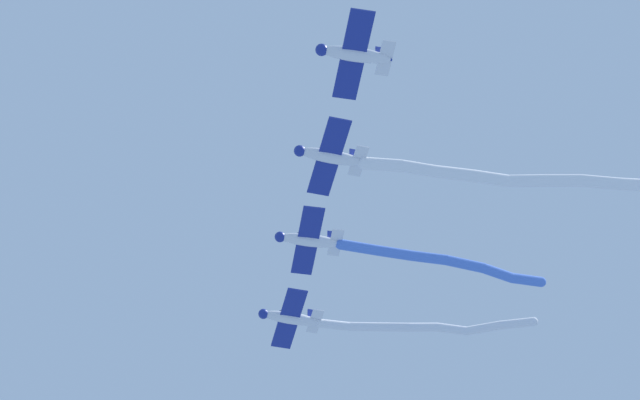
{
  "coord_description": "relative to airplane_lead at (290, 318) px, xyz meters",
  "views": [
    {
      "loc": [
        -37.72,
        34.17,
        1.52
      ],
      "look_at": [
        0.44,
        -3.38,
        63.61
      ],
      "focal_mm": 60.0,
      "sensor_mm": 36.0,
      "label": 1
    }
  ],
  "objects": [
    {
      "name": "airplane_lead",
      "position": [
        0.0,
        0.0,
        0.0
      ],
      "size": [
        7.07,
        5.71,
        1.84
      ],
      "rotation": [
        0.0,
        0.0,
        1.02
      ],
      "color": "silver"
    },
    {
      "name": "smoke_trail_right_wing",
      "position": [
        -23.81,
        -2.56,
        0.23
      ],
      "size": [
        16.6,
        21.35,
        1.57
      ],
      "color": "white"
    },
    {
      "name": "smoke_trail_left_wing",
      "position": [
        -13.4,
        -4.69,
        0.27
      ],
      "size": [
        9.23,
        16.19,
        1.7
      ],
      "color": "#4C75DB"
    },
    {
      "name": "airplane_slot",
      "position": [
        -22.12,
        14.87,
        0.3
      ],
      "size": [
        6.92,
        5.84,
        1.84
      ],
      "rotation": [
        0.0,
        0.0,
        0.96
      ],
      "color": "silver"
    },
    {
      "name": "airplane_left_wing",
      "position": [
        -7.37,
        4.95,
        0.3
      ],
      "size": [
        6.89,
        5.86,
        1.84
      ],
      "rotation": [
        0.0,
        0.0,
        0.95
      ],
      "color": "silver"
    },
    {
      "name": "smoke_trail_lead",
      "position": [
        -6.93,
        -9.73,
        0.75
      ],
      "size": [
        12.73,
        15.24,
        2.6
      ],
      "color": "white"
    },
    {
      "name": "airplane_right_wing",
      "position": [
        -14.75,
        9.91,
        0.0
      ],
      "size": [
        7.09,
        5.69,
        1.84
      ],
      "rotation": [
        0.0,
        0.0,
        1.02
      ],
      "color": "silver"
    }
  ]
}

